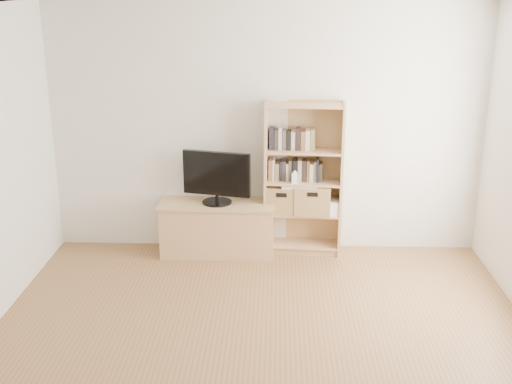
{
  "coord_description": "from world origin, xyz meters",
  "views": [
    {
      "loc": [
        0.11,
        -4.02,
        2.77
      ],
      "look_at": [
        -0.08,
        1.9,
        0.81
      ],
      "focal_mm": 45.0,
      "sensor_mm": 36.0,
      "label": 1
    }
  ],
  "objects_px": {
    "bookshelf": "(303,179)",
    "laptop": "(300,185)",
    "tv_stand": "(218,229)",
    "baby_monitor": "(295,178)",
    "basket_right": "(312,198)",
    "television": "(217,177)",
    "basket_left": "(283,198)"
  },
  "relations": [
    {
      "from": "bookshelf",
      "to": "laptop",
      "type": "relative_size",
      "value": 4.52
    },
    {
      "from": "bookshelf",
      "to": "basket_right",
      "type": "xyz_separation_m",
      "value": [
        0.1,
        -0.01,
        -0.21
      ]
    },
    {
      "from": "tv_stand",
      "to": "television",
      "type": "xyz_separation_m",
      "value": [
        0.0,
        0.0,
        0.57
      ]
    },
    {
      "from": "tv_stand",
      "to": "bookshelf",
      "type": "height_order",
      "value": "bookshelf"
    },
    {
      "from": "television",
      "to": "laptop",
      "type": "distance_m",
      "value": 0.87
    },
    {
      "from": "laptop",
      "to": "basket_left",
      "type": "bearing_deg",
      "value": 175.79
    },
    {
      "from": "television",
      "to": "basket_left",
      "type": "bearing_deg",
      "value": 20.59
    },
    {
      "from": "television",
      "to": "laptop",
      "type": "bearing_deg",
      "value": 17.31
    },
    {
      "from": "basket_right",
      "to": "baby_monitor",
      "type": "bearing_deg",
      "value": -155.93
    },
    {
      "from": "television",
      "to": "baby_monitor",
      "type": "relative_size",
      "value": 6.53
    },
    {
      "from": "baby_monitor",
      "to": "laptop",
      "type": "height_order",
      "value": "baby_monitor"
    },
    {
      "from": "television",
      "to": "baby_monitor",
      "type": "distance_m",
      "value": 0.8
    },
    {
      "from": "tv_stand",
      "to": "basket_left",
      "type": "xyz_separation_m",
      "value": [
        0.68,
        0.09,
        0.32
      ]
    },
    {
      "from": "basket_right",
      "to": "laptop",
      "type": "height_order",
      "value": "laptop"
    },
    {
      "from": "baby_monitor",
      "to": "basket_right",
      "type": "relative_size",
      "value": 0.29
    },
    {
      "from": "baby_monitor",
      "to": "laptop",
      "type": "bearing_deg",
      "value": 50.04
    },
    {
      "from": "tv_stand",
      "to": "basket_right",
      "type": "relative_size",
      "value": 3.17
    },
    {
      "from": "basket_right",
      "to": "laptop",
      "type": "distance_m",
      "value": 0.2
    },
    {
      "from": "laptop",
      "to": "baby_monitor",
      "type": "bearing_deg",
      "value": -126.31
    },
    {
      "from": "tv_stand",
      "to": "television",
      "type": "bearing_deg",
      "value": 0.49
    },
    {
      "from": "tv_stand",
      "to": "basket_left",
      "type": "distance_m",
      "value": 0.76
    },
    {
      "from": "tv_stand",
      "to": "bookshelf",
      "type": "relative_size",
      "value": 0.73
    },
    {
      "from": "television",
      "to": "basket_right",
      "type": "bearing_deg",
      "value": 17.09
    },
    {
      "from": "tv_stand",
      "to": "baby_monitor",
      "type": "xyz_separation_m",
      "value": [
        0.8,
        -0.01,
        0.57
      ]
    },
    {
      "from": "laptop",
      "to": "basket_right",
      "type": "bearing_deg",
      "value": 6.86
    },
    {
      "from": "bookshelf",
      "to": "baby_monitor",
      "type": "bearing_deg",
      "value": -135.0
    },
    {
      "from": "television",
      "to": "basket_right",
      "type": "height_order",
      "value": "television"
    },
    {
      "from": "basket_right",
      "to": "bookshelf",
      "type": "bearing_deg",
      "value": 177.13
    },
    {
      "from": "television",
      "to": "laptop",
      "type": "xyz_separation_m",
      "value": [
        0.86,
        0.06,
        -0.1
      ]
    },
    {
      "from": "basket_right",
      "to": "basket_left",
      "type": "bearing_deg",
      "value": 179.73
    },
    {
      "from": "tv_stand",
      "to": "baby_monitor",
      "type": "distance_m",
      "value": 0.99
    },
    {
      "from": "tv_stand",
      "to": "baby_monitor",
      "type": "height_order",
      "value": "baby_monitor"
    }
  ]
}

